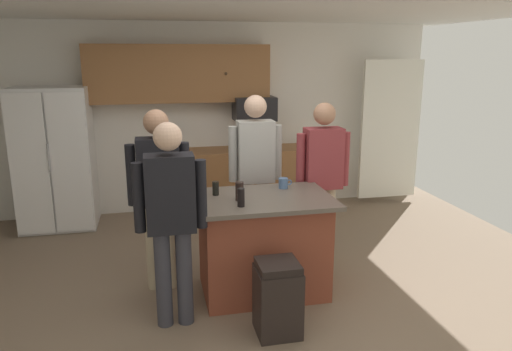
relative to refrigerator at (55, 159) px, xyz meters
The scene contains 17 objects.
floor 3.24m from the refrigerator, 49.98° to the right, with size 7.04×7.04×0.00m, color #7F6B56.
back_wall 2.08m from the refrigerator, 11.81° to the left, with size 6.40×0.10×2.60m, color white.
french_door_window_panel 4.60m from the refrigerator, ahead, with size 0.90×0.06×2.00m, color white.
cabinet_run_upper 1.92m from the refrigerator, ahead, with size 2.40×0.38×0.75m.
cabinet_run_lower 2.64m from the refrigerator, ahead, with size 1.80×0.63×0.90m.
refrigerator is the anchor object (origin of this frame).
microwave_over_range 2.66m from the refrigerator, ahead, with size 0.56×0.40×0.32m, color black.
kitchen_island 3.18m from the refrigerator, 46.76° to the right, with size 1.25×0.87×0.92m.
person_elder_center 3.01m from the refrigerator, 63.92° to the right, with size 0.57×0.22×1.68m.
person_guest_left 2.37m from the refrigerator, 58.26° to the right, with size 0.57×0.22×1.71m.
person_host_foreground 3.42m from the refrigerator, 31.63° to the right, with size 0.57×0.22×1.71m.
person_guest_right 2.72m from the refrigerator, 33.81° to the right, with size 0.57×0.23×1.77m.
glass_dark_ale 3.04m from the refrigerator, 50.48° to the right, with size 0.07×0.07×0.17m.
glass_stout_tall 3.17m from the refrigerator, 52.80° to the right, with size 0.06×0.06×0.16m.
glass_pilsner 2.76m from the refrigerator, 50.67° to the right, with size 0.06×0.06×0.13m.
mug_blue_stoneware 3.17m from the refrigerator, 40.22° to the right, with size 0.13×0.09×0.10m.
trash_bin 3.73m from the refrigerator, 54.99° to the right, with size 0.34×0.34×0.61m.
Camera 1 is at (-0.80, -3.97, 2.18)m, focal length 33.82 mm.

